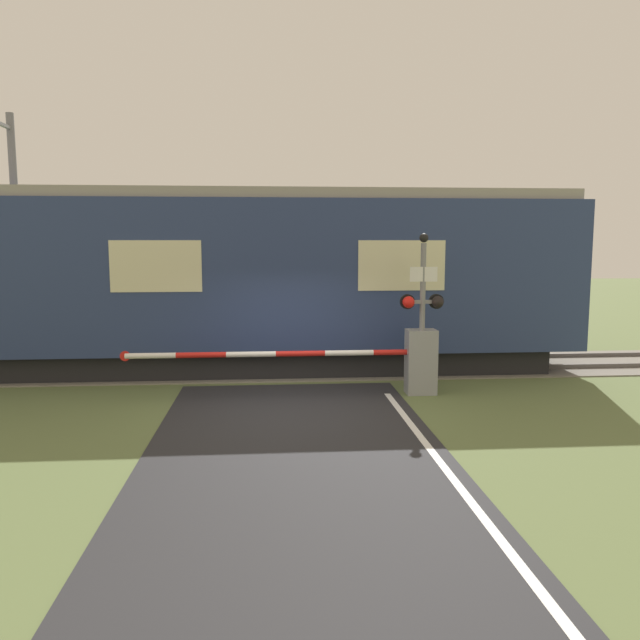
# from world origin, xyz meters

# --- Properties ---
(ground_plane) EXTENTS (80.00, 80.00, 0.00)m
(ground_plane) POSITION_xyz_m (0.00, 0.00, 0.00)
(ground_plane) COLOR #5B6B3D
(track_bed) EXTENTS (36.00, 3.20, 0.13)m
(track_bed) POSITION_xyz_m (0.00, 3.87, 0.02)
(track_bed) COLOR slate
(track_bed) RESTS_ON ground_plane
(train) EXTENTS (19.31, 3.19, 4.28)m
(train) POSITION_xyz_m (-2.78, 3.87, 2.19)
(train) COLOR black
(train) RESTS_ON ground_plane
(crossing_barrier) EXTENTS (6.31, 0.44, 1.32)m
(crossing_barrier) POSITION_xyz_m (2.19, 1.06, 0.70)
(crossing_barrier) COLOR gray
(crossing_barrier) RESTS_ON ground_plane
(signal_post) EXTENTS (0.89, 0.26, 3.26)m
(signal_post) POSITION_xyz_m (2.67, 0.92, 1.86)
(signal_post) COLOR gray
(signal_post) RESTS_ON ground_plane
(catenary_pole) EXTENTS (0.20, 1.90, 6.48)m
(catenary_pole) POSITION_xyz_m (-7.18, 6.30, 3.39)
(catenary_pole) COLOR slate
(catenary_pole) RESTS_ON ground_plane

